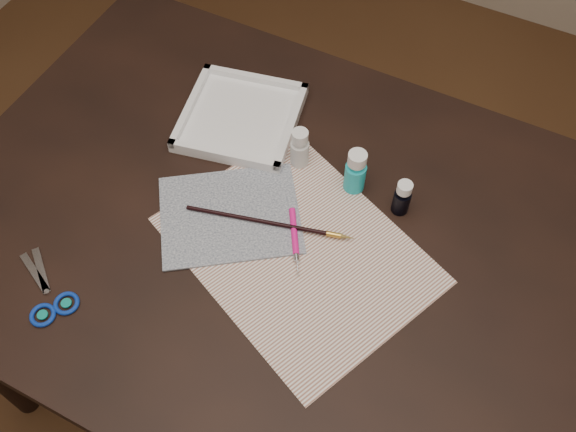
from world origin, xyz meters
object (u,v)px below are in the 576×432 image
at_px(canvas, 230,215).
at_px(paper, 298,250).
at_px(paint_bottle_navy, 402,197).
at_px(paint_bottle_cyan, 356,171).
at_px(palette_tray, 241,117).
at_px(paint_bottle_white, 300,148).
at_px(scissors, 40,287).

bearing_deg(canvas, paper, -3.32).
xyz_separation_m(paper, paint_bottle_navy, (0.13, 0.16, 0.04)).
xyz_separation_m(canvas, paint_bottle_cyan, (0.18, 0.16, 0.04)).
distance_m(paper, palette_tray, 0.32).
height_order(paint_bottle_navy, palette_tray, paint_bottle_navy).
bearing_deg(paper, paint_bottle_white, 115.55).
distance_m(canvas, palette_tray, 0.23).
bearing_deg(paint_bottle_navy, palette_tray, 171.37).
bearing_deg(paint_bottle_navy, scissors, -138.64).
bearing_deg(paper, scissors, -143.38).
xyz_separation_m(paper, scissors, (-0.36, -0.27, 0.00)).
bearing_deg(scissors, paint_bottle_navy, -113.74).
bearing_deg(paint_bottle_white, palette_tray, 165.28).
height_order(canvas, paint_bottle_white, paint_bottle_white).
relative_size(scissors, palette_tray, 0.75).
height_order(paint_bottle_white, scissors, paint_bottle_white).
bearing_deg(paint_bottle_cyan, paint_bottle_navy, -5.19).
bearing_deg(paint_bottle_cyan, scissors, -131.76).
relative_size(paint_bottle_white, paint_bottle_cyan, 0.90).
xyz_separation_m(paint_bottle_white, paint_bottle_cyan, (0.12, -0.01, 0.00)).
bearing_deg(paint_bottle_white, scissors, -121.60).
xyz_separation_m(canvas, paint_bottle_navy, (0.27, 0.15, 0.03)).
bearing_deg(paint_bottle_white, paint_bottle_navy, -4.15).
height_order(paint_bottle_cyan, paint_bottle_navy, paint_bottle_cyan).
xyz_separation_m(paint_bottle_navy, scissors, (-0.49, -0.43, -0.03)).
distance_m(paint_bottle_white, palette_tray, 0.16).
bearing_deg(paper, paint_bottle_cyan, 79.33).
relative_size(paper, paint_bottle_cyan, 4.62).
bearing_deg(paint_bottle_white, paint_bottle_cyan, -3.30).
bearing_deg(paint_bottle_white, paper, -64.45).
xyz_separation_m(scissors, palette_tray, (0.12, 0.48, 0.01)).
height_order(canvas, paint_bottle_navy, paint_bottle_navy).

